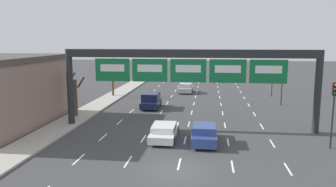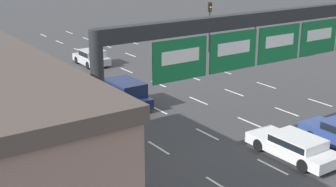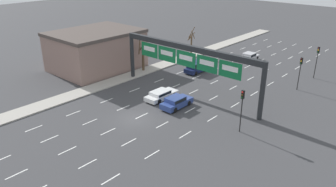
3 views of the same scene
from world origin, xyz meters
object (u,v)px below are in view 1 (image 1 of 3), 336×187
object	(u,v)px
sign_gantry	(188,67)
traffic_light_near_gantry	(282,78)
tree_bare_closest	(75,93)
traffic_light_mid_block	(334,102)
car_blue	(204,133)
car_silver	(186,88)
traffic_light_far_end	(273,71)
suv_navy	(151,100)
tree_bare_second	(112,78)
car_white	(164,131)

from	to	relation	value
sign_gantry	traffic_light_near_gantry	distance (m)	15.93
sign_gantry	tree_bare_closest	bearing A→B (deg)	164.73
traffic_light_mid_block	traffic_light_near_gantry	bearing A→B (deg)	90.45
car_blue	traffic_light_near_gantry	xyz separation A→B (m)	(8.91, 15.75, 2.57)
car_silver	traffic_light_far_end	world-z (taller)	traffic_light_far_end
traffic_light_mid_block	tree_bare_closest	size ratio (longest dim) A/B	0.98
sign_gantry	car_blue	world-z (taller)	sign_gantry
suv_navy	tree_bare_closest	world-z (taller)	tree_bare_closest
car_blue	traffic_light_mid_block	size ratio (longest dim) A/B	0.92
car_blue	car_silver	xyz separation A→B (m)	(-3.07, 23.89, -0.01)
tree_bare_closest	tree_bare_second	xyz separation A→B (m)	(0.23, 12.42, 0.01)
sign_gantry	traffic_light_near_gantry	bearing A→B (deg)	48.82
tree_bare_second	car_blue	bearing A→B (deg)	-56.47
car_white	traffic_light_near_gantry	world-z (taller)	traffic_light_near_gantry
traffic_light_far_end	suv_navy	bearing A→B (deg)	-146.97
traffic_light_mid_block	traffic_light_far_end	size ratio (longest dim) A/B	0.97
car_blue	car_silver	size ratio (longest dim) A/B	1.11
car_white	traffic_light_mid_block	bearing A→B (deg)	-3.74
suv_navy	traffic_light_far_end	xyz separation A→B (m)	(15.21, 9.89, 2.52)
tree_bare_second	suv_navy	bearing A→B (deg)	-47.41
car_silver	traffic_light_far_end	bearing A→B (deg)	-8.39
car_silver	traffic_light_near_gantry	xyz separation A→B (m)	(11.98, -8.14, 2.59)
tree_bare_second	tree_bare_closest	bearing A→B (deg)	-91.05
suv_navy	traffic_light_far_end	size ratio (longest dim) A/B	0.82
sign_gantry	suv_navy	size ratio (longest dim) A/B	5.41
car_silver	tree_bare_second	bearing A→B (deg)	-155.83
traffic_light_mid_block	car_white	bearing A→B (deg)	176.26
suv_navy	traffic_light_near_gantry	distance (m)	15.74
traffic_light_near_gantry	traffic_light_far_end	distance (m)	6.36
car_silver	traffic_light_mid_block	distance (m)	27.06
traffic_light_far_end	tree_bare_closest	world-z (taller)	tree_bare_closest
traffic_light_mid_block	traffic_light_far_end	world-z (taller)	traffic_light_far_end
traffic_light_near_gantry	traffic_light_far_end	world-z (taller)	traffic_light_far_end
tree_bare_closest	traffic_light_mid_block	bearing A→B (deg)	-18.04
traffic_light_mid_block	tree_bare_closest	bearing A→B (deg)	161.96
traffic_light_far_end	tree_bare_closest	distance (m)	26.76
suv_navy	tree_bare_second	size ratio (longest dim) A/B	0.78
sign_gantry	tree_bare_second	bearing A→B (deg)	126.20
sign_gantry	suv_navy	bearing A→B (deg)	119.66
sign_gantry	car_blue	distance (m)	6.26
car_white	suv_navy	size ratio (longest dim) A/B	1.19
traffic_light_near_gantry	suv_navy	bearing A→B (deg)	-166.90
sign_gantry	car_white	world-z (taller)	sign_gantry
car_white	suv_navy	bearing A→B (deg)	105.00
car_silver	tree_bare_closest	world-z (taller)	tree_bare_closest
sign_gantry	tree_bare_second	size ratio (longest dim) A/B	4.24
suv_navy	traffic_light_mid_block	distance (m)	19.82
car_blue	car_silver	distance (m)	24.09
traffic_light_mid_block	traffic_light_far_end	distance (m)	22.28
sign_gantry	suv_navy	distance (m)	10.60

